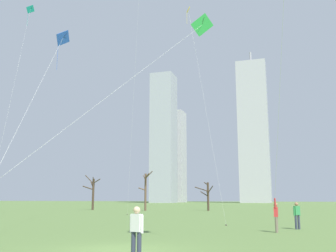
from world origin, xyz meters
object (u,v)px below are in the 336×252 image
kite_flyer_midfield_left_blue (8,155)px  bystander_far_off_by_trees (136,230)px  kite_flyer_midfield_right_orange (279,133)px  distant_kite_drifting_right_teal (27,25)px  kite_flyer_far_back_green (51,149)px  distant_kite_high_overhead_yellow (193,36)px  bare_tree_right_of_center (146,190)px  bare_tree_center (93,192)px  bystander_strolling_midfield (297,214)px  bare_tree_rightmost (207,195)px

kite_flyer_midfield_left_blue → bystander_far_off_by_trees: bearing=-23.6°
kite_flyer_midfield_right_orange → distant_kite_drifting_right_teal: size_ratio=0.76×
kite_flyer_far_back_green → distant_kite_high_overhead_yellow: distant_kite_high_overhead_yellow is taller
bystander_far_off_by_trees → distant_kite_drifting_right_teal: distant_kite_drifting_right_teal is taller
bystander_far_off_by_trees → bare_tree_right_of_center: bearing=110.4°
kite_flyer_midfield_right_orange → distant_kite_drifting_right_teal: 30.15m
bare_tree_right_of_center → bystander_far_off_by_trees: bearing=-69.6°
bystander_far_off_by_trees → bare_tree_center: 51.96m
bare_tree_center → bystander_strolling_midfield: bearing=-45.2°
kite_flyer_midfield_right_orange → bystander_strolling_midfield: size_ratio=10.08×
kite_flyer_midfield_right_orange → distant_kite_drifting_right_teal: bearing=155.5°
distant_kite_drifting_right_teal → bare_tree_right_of_center: distant_kite_drifting_right_teal is taller
distant_kite_drifting_right_teal → bare_tree_rightmost: distant_kite_drifting_right_teal is taller
bystander_far_off_by_trees → bare_tree_center: bearing=119.9°
kite_flyer_midfield_left_blue → distant_kite_drifting_right_teal: size_ratio=0.66×
kite_flyer_midfield_left_blue → kite_flyer_far_back_green: kite_flyer_midfield_left_blue is taller
distant_kite_high_overhead_yellow → distant_kite_drifting_right_teal: distant_kite_drifting_right_teal is taller
bystander_far_off_by_trees → bare_tree_right_of_center: 46.83m
bystander_far_off_by_trees → distant_kite_high_overhead_yellow: distant_kite_high_overhead_yellow is taller
kite_flyer_far_back_green → distant_kite_drifting_right_teal: 24.34m
kite_flyer_midfield_right_orange → bystander_strolling_midfield: kite_flyer_midfield_right_orange is taller
kite_flyer_midfield_left_blue → kite_flyer_far_back_green: bearing=53.6°
distant_kite_high_overhead_yellow → bare_tree_center: bearing=130.4°
distant_kite_high_overhead_yellow → kite_flyer_midfield_right_orange: bearing=-54.9°
bystander_strolling_midfield → bare_tree_right_of_center: bearing=125.4°
bare_tree_center → bare_tree_rightmost: bearing=3.5°
distant_kite_high_overhead_yellow → bare_tree_center: distant_kite_high_overhead_yellow is taller
kite_flyer_midfield_right_orange → bystander_far_off_by_trees: kite_flyer_midfield_right_orange is taller
kite_flyer_midfield_right_orange → bare_tree_center: (-30.13, 36.99, -2.13)m
kite_flyer_midfield_left_blue → bare_tree_center: size_ratio=2.55×
kite_flyer_midfield_left_blue → bystander_far_off_by_trees: 9.14m
kite_flyer_midfield_left_blue → distant_kite_drifting_right_teal: distant_kite_drifting_right_teal is taller
distant_kite_high_overhead_yellow → bare_tree_right_of_center: bearing=117.9°
distant_kite_high_overhead_yellow → bare_tree_right_of_center: distant_kite_high_overhead_yellow is taller
kite_flyer_midfield_right_orange → bare_tree_right_of_center: bearing=119.9°
bystander_far_off_by_trees → bystander_strolling_midfield: 14.81m
kite_flyer_midfield_right_orange → bystander_far_off_by_trees: (-4.27, -8.03, -4.12)m
kite_flyer_midfield_left_blue → distant_kite_high_overhead_yellow: size_ratio=0.80×
kite_flyer_far_back_green → bystander_far_off_by_trees: size_ratio=8.80×
kite_flyer_midfield_left_blue → bare_tree_rightmost: kite_flyer_midfield_left_blue is taller
bystander_strolling_midfield → kite_flyer_midfield_left_blue: bearing=-140.7°
kite_flyer_far_back_green → distant_kite_drifting_right_teal: distant_kite_drifting_right_teal is taller
kite_flyer_midfield_left_blue → bystander_strolling_midfield: (12.86, 10.51, -2.98)m
bystander_far_off_by_trees → bare_tree_rightmost: size_ratio=0.39×
kite_flyer_far_back_green → bystander_strolling_midfield: 15.03m
kite_flyer_far_back_green → bare_tree_right_of_center: size_ratio=2.41×
kite_flyer_far_back_green → bare_tree_center: (-19.14, 39.93, -1.38)m
distant_kite_drifting_right_teal → bare_tree_right_of_center: bearing=81.6°
bare_tree_right_of_center → kite_flyer_midfield_right_orange: bearing=-60.1°
kite_flyer_midfield_right_orange → kite_flyer_far_back_green: (-10.99, -2.94, -0.75)m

